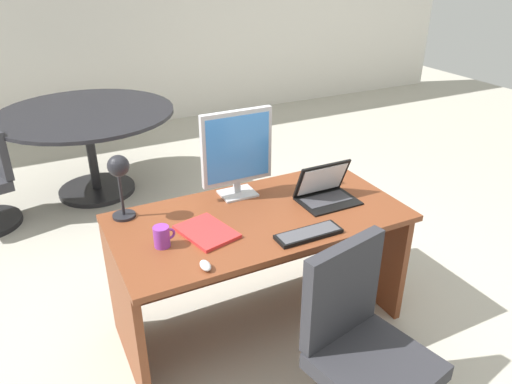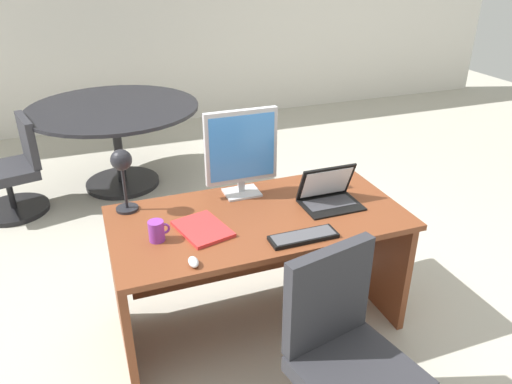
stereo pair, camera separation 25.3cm
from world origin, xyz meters
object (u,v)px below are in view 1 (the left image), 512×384
(monitor, at_px, (237,150))
(desk_lamp, at_px, (119,174))
(office_chair, at_px, (363,363))
(book, at_px, (207,232))
(keyboard, at_px, (309,234))
(desk, at_px, (255,246))
(coffee_mug, at_px, (162,236))
(mouse, at_px, (205,266))
(meeting_table, at_px, (88,131))
(laptop, at_px, (324,188))

(monitor, xyz_separation_m, desk_lamp, (-0.64, 0.01, -0.01))
(office_chair, bearing_deg, book, 119.46)
(monitor, xyz_separation_m, office_chair, (0.11, -1.07, -0.65))
(keyboard, relative_size, office_chair, 0.38)
(keyboard, distance_m, book, 0.50)
(keyboard, xyz_separation_m, book, (-0.44, 0.25, -0.00))
(desk, height_order, coffee_mug, coffee_mug)
(monitor, xyz_separation_m, mouse, (-0.43, -0.60, -0.26))
(desk_lamp, height_order, office_chair, desk_lamp)
(mouse, xyz_separation_m, coffee_mug, (-0.11, 0.27, 0.03))
(coffee_mug, distance_m, meeting_table, 2.29)
(monitor, relative_size, keyboard, 1.46)
(coffee_mug, bearing_deg, book, 3.42)
(desk, height_order, book, book)
(keyboard, bearing_deg, laptop, 45.85)
(desk_lamp, distance_m, office_chair, 1.46)
(keyboard, relative_size, book, 1.01)
(monitor, relative_size, laptop, 1.57)
(desk, distance_m, laptop, 0.50)
(desk, xyz_separation_m, laptop, (0.41, -0.05, 0.29))
(laptop, relative_size, office_chair, 0.35)
(mouse, height_order, meeting_table, mouse)
(desk_lamp, bearing_deg, meeting_table, 86.66)
(monitor, xyz_separation_m, laptop, (0.41, -0.27, -0.21))
(mouse, height_order, desk_lamp, desk_lamp)
(monitor, height_order, laptop, monitor)
(desk, bearing_deg, monitor, 90.00)
(monitor, height_order, desk_lamp, monitor)
(laptop, height_order, coffee_mug, laptop)
(mouse, xyz_separation_m, book, (0.11, 0.28, -0.01))
(laptop, distance_m, desk_lamp, 1.11)
(coffee_mug, height_order, meeting_table, coffee_mug)
(mouse, distance_m, meeting_table, 2.55)
(keyboard, height_order, coffee_mug, coffee_mug)
(desk, relative_size, keyboard, 4.56)
(laptop, xyz_separation_m, meeting_table, (-0.94, 2.22, -0.22))
(desk_lamp, bearing_deg, coffee_mug, -73.68)
(keyboard, bearing_deg, coffee_mug, 160.82)
(keyboard, distance_m, desk_lamp, 0.99)
(mouse, bearing_deg, meeting_table, 92.23)
(desk_lamp, bearing_deg, book, -44.93)
(monitor, bearing_deg, desk, -90.00)
(monitor, relative_size, coffee_mug, 4.70)
(desk_lamp, xyz_separation_m, office_chair, (0.75, -1.08, -0.63))
(laptop, bearing_deg, monitor, 146.75)
(laptop, bearing_deg, desk_lamp, 165.34)
(desk_lamp, relative_size, coffee_mug, 3.39)
(laptop, bearing_deg, book, -176.05)
(book, bearing_deg, meeting_table, 95.39)
(laptop, distance_m, meeting_table, 2.42)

